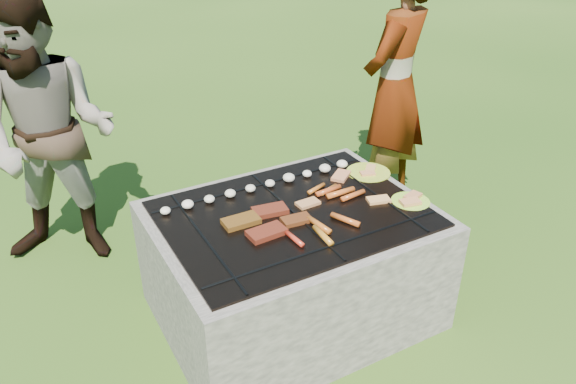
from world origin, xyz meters
name	(u,v)px	position (x,y,z in m)	size (l,w,h in m)	color
lawn	(293,312)	(0.00, 0.00, 0.00)	(60.00, 60.00, 0.00)	#1F4511
fire_pit	(293,269)	(0.00, 0.00, 0.28)	(1.30, 1.00, 0.62)	gray
mushrooms	(268,184)	(0.01, 0.28, 0.63)	(1.05, 0.06, 0.04)	#ECE3C8
pork_slabs	(265,221)	(-0.16, -0.02, 0.62)	(0.39, 0.27, 0.02)	#955D1B
sausages	(330,208)	(0.17, -0.07, 0.63)	(0.53, 0.49, 0.03)	#BC5A1E
bread_on_grate	(342,190)	(0.32, 0.06, 0.62)	(0.44, 0.41, 0.02)	tan
plate_far	(368,173)	(0.56, 0.17, 0.61)	(0.26, 0.26, 0.03)	yellow
plate_near	(411,201)	(0.56, -0.18, 0.61)	(0.21, 0.21, 0.03)	#C2F53A
cook	(395,88)	(1.15, 0.72, 0.82)	(0.60, 0.39, 1.64)	#A8958C
bystander	(49,136)	(-0.90, 1.10, 0.78)	(0.76, 0.59, 1.55)	gray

